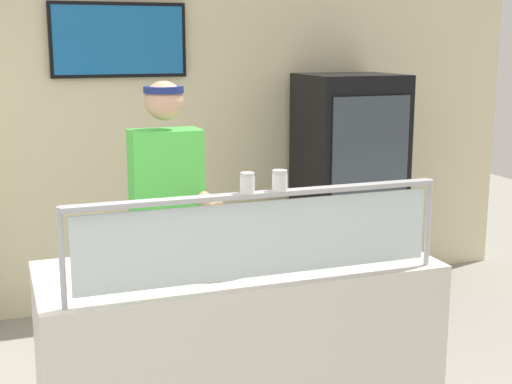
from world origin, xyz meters
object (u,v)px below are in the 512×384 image
object	(u,v)px
pepper_flake_shaker	(280,182)
drink_fridge	(348,189)
pizza_server	(207,259)
worker_figure	(168,219)
pizza_tray	(205,262)
parmesan_shaker	(247,184)

from	to	relation	value
pepper_flake_shaker	drink_fridge	distance (m)	2.55
pizza_server	worker_figure	xyz separation A→B (m)	(-0.01, 0.73, 0.02)
pizza_server	pizza_tray	bearing A→B (deg)	110.34
pepper_flake_shaker	pizza_tray	bearing A→B (deg)	124.04
pizza_server	pepper_flake_shaker	world-z (taller)	pepper_flake_shaker
pizza_tray	pepper_flake_shaker	bearing A→B (deg)	-55.96
drink_fridge	worker_figure	bearing A→B (deg)	-148.12
pizza_tray	parmesan_shaker	bearing A→B (deg)	-75.68
pepper_flake_shaker	drink_fridge	bearing A→B (deg)	55.82
worker_figure	pepper_flake_shaker	bearing A→B (deg)	-77.21
pizza_server	worker_figure	bearing A→B (deg)	106.49
drink_fridge	pizza_server	bearing A→B (deg)	-133.05
pizza_tray	parmesan_shaker	distance (m)	0.55
pizza_tray	drink_fridge	size ratio (longest dim) A/B	0.29
parmesan_shaker	worker_figure	world-z (taller)	worker_figure
pepper_flake_shaker	drink_fridge	world-z (taller)	drink_fridge
pizza_tray	worker_figure	xyz separation A→B (m)	(-0.01, 0.71, 0.04)
pizza_tray	pizza_server	world-z (taller)	pizza_server
parmesan_shaker	pepper_flake_shaker	xyz separation A→B (m)	(0.14, 0.00, 0.00)
parmesan_shaker	worker_figure	size ratio (longest dim) A/B	0.05
pizza_tray	parmesan_shaker	world-z (taller)	parmesan_shaker
pizza_tray	pizza_server	size ratio (longest dim) A/B	1.81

